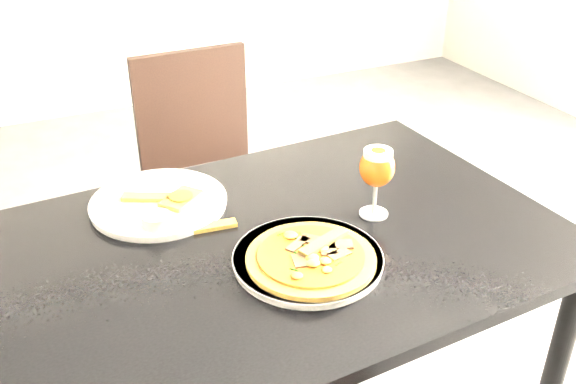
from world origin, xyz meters
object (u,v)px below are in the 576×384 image
dining_table (280,272)px  beer_glass (377,168)px  chair_far (208,175)px  pizza (311,257)px

dining_table → beer_glass: bearing=-3.4°
chair_far → pizza: size_ratio=3.45×
dining_table → pizza: pizza is taller
chair_far → beer_glass: 0.91m
chair_far → pizza: 0.99m
dining_table → beer_glass: (0.23, -0.00, 0.21)m
pizza → beer_glass: size_ratio=1.57×
chair_far → beer_glass: bearing=-82.5°
beer_glass → chair_far: bearing=99.0°
chair_far → pizza: chair_far is taller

